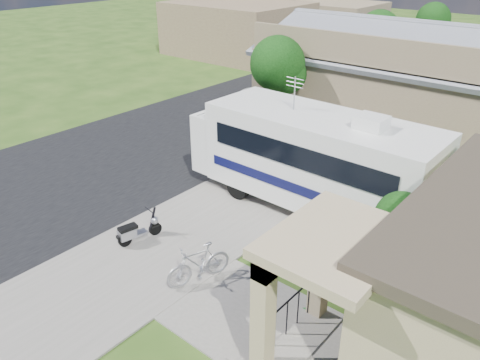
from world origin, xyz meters
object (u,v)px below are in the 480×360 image
Objects in this scene: shrub at (400,244)px; motorhome at (310,156)px; garden_hose at (306,319)px; van at (340,67)px; scooter at (137,231)px; pickup_truck at (289,92)px; bicycle at (199,266)px.

motorhome is at bearing 149.67° from shrub.
shrub reaches higher than garden_hose.
garden_hose is (10.23, -19.92, -0.81)m from van.
scooter is 20.85m from van.
shrub is at bearing 34.35° from scooter.
pickup_truck is at bearing 118.26° from scooter.
motorhome reaches higher than bicycle.
van is at bearing -84.49° from pickup_truck.
shrub is at bearing -29.49° from motorhome.
pickup_truck is at bearing 128.71° from motorhome.
scooter is (-2.67, -5.14, -1.40)m from motorhome.
pickup_truck reaches higher than bicycle.
shrub is 6.29× the size of garden_hose.
scooter reaches higher than garden_hose.
bicycle is 3.03m from garden_hose.
shrub is at bearing 64.45° from garden_hose.
bicycle is (0.03, -5.28, -1.29)m from motorhome.
bicycle reaches higher than garden_hose.
pickup_truck is 14.05× the size of garden_hose.
scooter is 3.12× the size of garden_hose.
garden_hose is at bearing -56.97° from motorhome.
shrub is 0.46× the size of van.
pickup_truck is at bearing 134.51° from shrub.
van is 13.78× the size of garden_hose.
van reaches higher than bicycle.
van is at bearing 122.83° from shrub.
garden_hose is (-1.12, -2.33, -1.36)m from shrub.
motorhome is at bearing 122.19° from garden_hose.
motorhome reaches higher than pickup_truck.
garden_hose is (5.64, 0.41, -0.33)m from scooter.
scooter is 2.71m from bicycle.
shrub is 5.06m from bicycle.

